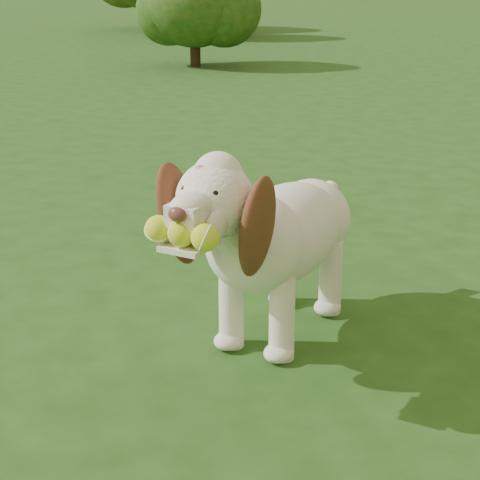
% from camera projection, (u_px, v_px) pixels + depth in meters
% --- Properties ---
extents(ground, '(80.00, 80.00, 0.00)m').
position_uv_depth(ground, '(377.00, 351.00, 3.12)').
color(ground, '#1E4313').
rests_on(ground, ground).
extents(dog, '(0.45, 1.30, 0.85)m').
position_uv_depth(dog, '(273.00, 232.00, 3.07)').
color(dog, white).
rests_on(dog, ground).
extents(shrub_a, '(1.40, 1.40, 1.45)m').
position_uv_depth(shrub_a, '(194.00, 4.00, 11.07)').
color(shrub_a, '#382314').
rests_on(shrub_a, ground).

